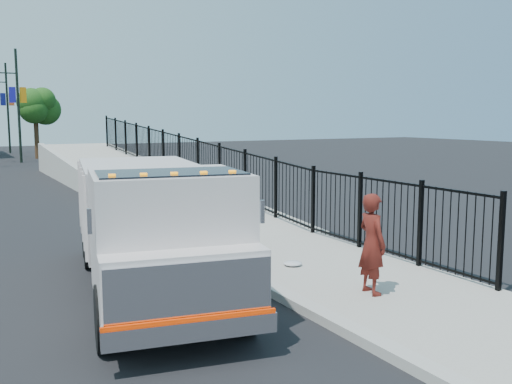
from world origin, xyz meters
TOP-DOWN VIEW (x-y plane):
  - ground at (0.00, 0.00)m, footprint 120.00×120.00m
  - sidewalk at (1.93, -2.00)m, footprint 3.55×12.00m
  - curb at (0.00, -2.00)m, footprint 0.30×12.00m
  - ramp at (2.12, 16.00)m, footprint 3.95×24.06m
  - iron_fence at (3.55, 12.00)m, footprint 0.10×28.00m
  - truck at (-1.92, 1.33)m, footprint 3.59×7.61m
  - worker at (1.39, -0.99)m, footprint 0.49×0.70m
  - debris at (1.19, 1.31)m, footprint 0.40×0.40m
  - light_pole_1 at (-0.63, 35.19)m, footprint 3.77×0.22m
  - light_pole_3 at (-0.20, 47.08)m, footprint 3.77×0.22m
  - tree_1 at (1.27, 38.70)m, footprint 2.23×2.23m

SIDE VIEW (x-z plane):
  - ground at x=0.00m, z-range 0.00..0.00m
  - ramp at x=2.12m, z-range -1.60..1.60m
  - sidewalk at x=1.93m, z-range 0.00..0.12m
  - curb at x=0.00m, z-range 0.00..0.16m
  - debris at x=1.19m, z-range 0.12..0.22m
  - iron_fence at x=3.55m, z-range 0.00..1.80m
  - worker at x=1.39m, z-range 0.12..1.94m
  - truck at x=-1.92m, z-range 0.16..2.66m
  - tree_1 at x=1.27m, z-range 1.36..6.47m
  - light_pole_1 at x=-0.63m, z-range 0.36..8.36m
  - light_pole_3 at x=-0.20m, z-range 0.36..8.36m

